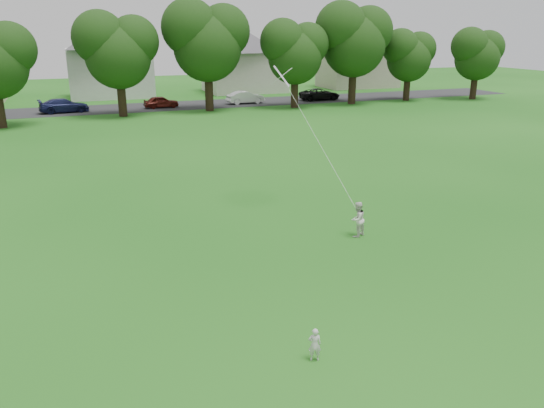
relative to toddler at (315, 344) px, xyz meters
name	(u,v)px	position (x,y,z in m)	size (l,w,h in m)	color
ground	(269,306)	(-0.11, 2.76, -0.42)	(160.00, 160.00, 0.00)	#195814
street	(121,108)	(-0.11, 44.76, -0.41)	(90.00, 7.00, 0.01)	#2D2D30
toddler	(315,344)	(0.00, 0.00, 0.00)	(0.30, 0.20, 0.84)	silver
older_boy	(357,219)	(4.81, 6.57, 0.25)	(0.65, 0.51, 1.34)	silver
kite	(318,140)	(4.20, 8.88, 2.84)	(1.12, 2.92, 6.62)	white
tree_row	(157,44)	(2.93, 39.20, 5.72)	(78.83, 9.10, 10.43)	black
parked_cars	(110,104)	(-1.18, 43.76, 0.20)	(55.72, 2.32, 1.29)	black
house_row	(102,52)	(-0.74, 54.76, 4.62)	(77.40, 13.89, 10.00)	silver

